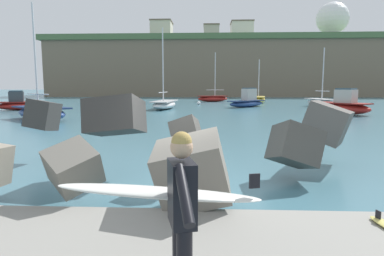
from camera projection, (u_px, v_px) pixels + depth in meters
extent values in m
plane|color=#42707F|center=(185.00, 190.00, 7.71)|extent=(400.00, 400.00, 0.00)
cube|color=#605B56|center=(327.00, 123.00, 10.12)|extent=(1.83, 1.71, 1.40)
cube|color=#4C4944|center=(294.00, 146.00, 8.33)|extent=(1.41, 1.42, 1.43)
cube|color=slate|center=(73.00, 167.00, 6.43)|extent=(1.23, 1.40, 1.15)
cube|color=#3D3A38|center=(43.00, 115.00, 10.51)|extent=(1.06, 0.94, 1.09)
cube|color=#3D3A38|center=(115.00, 116.00, 8.59)|extent=(1.52, 1.44, 1.24)
cube|color=#4C4944|center=(186.00, 132.00, 7.91)|extent=(0.87, 0.83, 0.89)
cube|color=slate|center=(192.00, 171.00, 6.12)|extent=(1.46, 1.37, 1.56)
cube|color=black|center=(182.00, 193.00, 3.04)|extent=(0.31, 0.42, 0.60)
sphere|color=tan|center=(182.00, 147.00, 2.98)|extent=(0.21, 0.21, 0.21)
sphere|color=tan|center=(182.00, 142.00, 2.98)|extent=(0.19, 0.19, 0.19)
cylinder|color=black|center=(184.00, 194.00, 2.64)|extent=(0.22, 0.53, 0.41)
cylinder|color=black|center=(177.00, 189.00, 3.28)|extent=(0.09, 0.09, 0.56)
ellipsoid|color=white|center=(167.00, 193.00, 3.34)|extent=(2.11, 0.87, 0.37)
cube|color=black|center=(255.00, 181.00, 3.53)|extent=(0.12, 0.05, 0.16)
cube|color=black|center=(378.00, 215.00, 5.29)|extent=(0.05, 0.10, 0.14)
ellipsoid|color=maroon|center=(341.00, 109.00, 27.97)|extent=(4.81, 5.02, 1.00)
cube|color=maroon|center=(341.00, 103.00, 27.91)|extent=(4.42, 4.62, 0.10)
cube|color=#B7B2A8|center=(346.00, 96.00, 27.55)|extent=(1.89, 1.91, 1.10)
cube|color=#334C5B|center=(346.00, 89.00, 27.47)|extent=(1.70, 1.72, 0.12)
ellipsoid|color=#EAC64C|center=(258.00, 100.00, 45.63)|extent=(2.87, 5.82, 0.93)
cube|color=#AF9539|center=(258.00, 97.00, 45.58)|extent=(2.64, 5.36, 0.10)
cylinder|color=silver|center=(259.00, 78.00, 45.65)|extent=(0.12, 0.12, 5.12)
cylinder|color=silver|center=(259.00, 90.00, 45.86)|extent=(0.67, 3.31, 0.08)
ellipsoid|color=maroon|center=(21.00, 106.00, 32.86)|extent=(4.67, 3.41, 0.83)
cube|color=maroon|center=(20.00, 102.00, 32.81)|extent=(4.29, 3.14, 0.10)
cube|color=#33383D|center=(16.00, 97.00, 32.62)|extent=(1.62, 1.51, 1.01)
cube|color=#334C5B|center=(16.00, 91.00, 32.55)|extent=(1.46, 1.36, 0.12)
ellipsoid|color=navy|center=(41.00, 113.00, 23.40)|extent=(5.74, 5.16, 0.93)
cube|color=navy|center=(41.00, 107.00, 23.34)|extent=(5.28, 4.75, 0.10)
cylinder|color=silver|center=(35.00, 55.00, 23.15)|extent=(0.12, 0.12, 7.23)
cylinder|color=silver|center=(37.00, 94.00, 23.50)|extent=(2.70, 2.14, 0.08)
ellipsoid|color=white|center=(320.00, 103.00, 37.70)|extent=(2.73, 4.89, 0.93)
cube|color=#ACACAC|center=(320.00, 99.00, 37.64)|extent=(2.51, 4.50, 0.10)
cylinder|color=silver|center=(323.00, 74.00, 36.93)|extent=(0.12, 0.12, 5.71)
cylinder|color=silver|center=(322.00, 91.00, 37.18)|extent=(0.68, 2.72, 0.08)
ellipsoid|color=navy|center=(247.00, 104.00, 37.50)|extent=(5.08, 5.11, 0.76)
cube|color=navy|center=(247.00, 101.00, 37.46)|extent=(4.68, 4.70, 0.10)
cube|color=#B7B2A8|center=(249.00, 95.00, 37.65)|extent=(1.86, 1.86, 1.33)
cube|color=#334C5B|center=(249.00, 88.00, 37.56)|extent=(1.67, 1.68, 0.12)
ellipsoid|color=white|center=(164.00, 105.00, 34.50)|extent=(2.58, 6.52, 0.85)
cube|color=#ACACAC|center=(164.00, 101.00, 34.45)|extent=(2.38, 5.99, 0.10)
cylinder|color=silver|center=(163.00, 65.00, 33.51)|extent=(0.12, 0.12, 7.37)
cylinder|color=silver|center=(163.00, 92.00, 33.86)|extent=(0.44, 3.80, 0.08)
ellipsoid|color=maroon|center=(213.00, 99.00, 49.97)|extent=(4.94, 2.86, 0.89)
cube|color=maroon|center=(213.00, 96.00, 49.91)|extent=(4.54, 2.63, 0.10)
cylinder|color=silver|center=(215.00, 74.00, 49.58)|extent=(0.12, 0.12, 6.48)
cylinder|color=silver|center=(215.00, 90.00, 49.88)|extent=(2.71, 0.90, 0.08)
sphere|color=silver|center=(199.00, 103.00, 41.93)|extent=(0.44, 0.44, 0.44)
sphere|color=silver|center=(97.00, 123.00, 19.65)|extent=(0.44, 0.44, 0.44)
cube|color=#756651|center=(238.00, 72.00, 90.83)|extent=(88.20, 44.42, 12.11)
cube|color=#4C6B42|center=(239.00, 48.00, 89.98)|extent=(89.96, 45.31, 1.20)
cylinder|color=silver|center=(331.00, 41.00, 91.42)|extent=(5.70, 5.70, 3.18)
sphere|color=white|center=(332.00, 18.00, 90.66)|extent=(8.74, 8.74, 8.74)
cube|color=beige|center=(162.00, 33.00, 84.65)|extent=(5.14, 6.54, 5.22)
cube|color=#66564C|center=(162.00, 22.00, 84.30)|extent=(5.40, 6.87, 0.30)
cube|color=silver|center=(242.00, 34.00, 89.62)|extent=(5.72, 6.38, 6.01)
cube|color=#66564C|center=(242.00, 23.00, 89.22)|extent=(6.00, 6.69, 0.30)
cube|color=#B2ADA3|center=(211.00, 37.00, 90.94)|extent=(4.08, 7.51, 5.19)
cube|color=#66564C|center=(211.00, 26.00, 90.59)|extent=(4.28, 7.88, 0.30)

